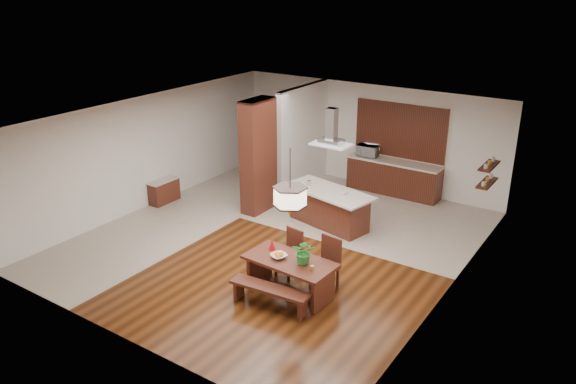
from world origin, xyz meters
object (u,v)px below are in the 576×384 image
Objects in this scene: foliage_plant at (304,252)px; fruit_bowl at (279,256)px; dining_chair_right at (324,265)px; dining_bench at (270,297)px; range_hood at (332,127)px; hallway_console at (164,191)px; island_cup at (344,193)px; pendant_lantern at (290,184)px; kitchen_island at (329,207)px; dining_table at (290,269)px; microwave at (368,151)px; dining_chair_left at (288,254)px.

fruit_bowl is (-0.51, -0.08, -0.20)m from foliage_plant.
dining_chair_right is 0.91m from fruit_bowl.
dining_chair_right is (0.49, 1.13, 0.31)m from dining_bench.
range_hood is (-1.40, 2.62, 1.94)m from dining_chair_right.
island_cup reaches higher than hallway_console.
foliage_plant is (5.62, -1.93, 0.64)m from hallway_console.
pendant_lantern is 1.51m from fruit_bowl.
dining_bench is 1.18× the size of pendant_lantern.
island_cup is at bearing 118.08° from dining_chair_right.
dining_chair_right is at bearing -49.60° from kitchen_island.
dining_table is 1.72m from pendant_lantern.
dining_table is 3.12m from island_cup.
dining_table is at bearing -82.36° from microwave.
hallway_console is 5.69m from dining_table.
microwave is at bearing 102.72° from dining_table.
pendant_lantern is 3.27m from range_hood.
island_cup is (-0.52, 3.05, 0.43)m from dining_table.
dining_chair_right is (5.79, -1.45, 0.21)m from hallway_console.
range_hood is at bearing 14.86° from hallway_console.
range_hood is 1.56m from island_cup.
hallway_console is at bearing 158.52° from fruit_bowl.
pendant_lantern is 3.35m from island_cup.
range_hood reaches higher than island_cup.
hallway_console is 5.90m from dining_bench.
island_cup is (0.42, -0.08, -1.50)m from range_hood.
range_hood is at bearing 111.70° from foliage_plant.
pendant_lantern is 1.46× the size of range_hood.
dining_chair_left is 0.75× the size of pendant_lantern.
dining_table is 0.70m from dining_bench.
kitchen_island reaches higher than dining_table.
dining_chair_right is at bearing 47.85° from dining_table.
hallway_console is 0.37× the size of kitchen_island.
dining_bench is (5.30, -2.58, -0.10)m from hallway_console.
foliage_plant is at bearing -18.92° from hallway_console.
range_hood is (-0.94, 3.13, 1.94)m from dining_table.
foliage_plant is 3.65m from range_hood.
dining_chair_left is 2.55m from island_cup.
range_hood reaches higher than dining_chair_left.
dining_bench is 3.22× the size of foliage_plant.
pendant_lantern reaches higher than foliage_plant.
dining_chair_left is at bearing -65.99° from kitchen_island.
foliage_plant reaches higher than dining_chair_right.
dining_chair_right reaches higher than fruit_bowl.
hallway_console is at bearing -165.14° from range_hood.
range_hood is at bearing 169.82° from island_cup.
dining_chair_right is 5.76m from microwave.
dining_table is at bearing -73.29° from range_hood.
kitchen_island is 1.99m from range_hood.
range_hood reaches higher than microwave.
kitchen_island is at bearing 102.72° from fruit_bowl.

